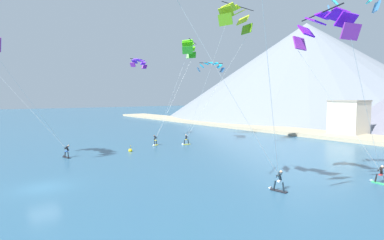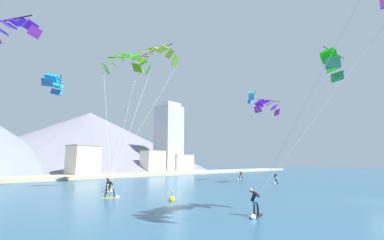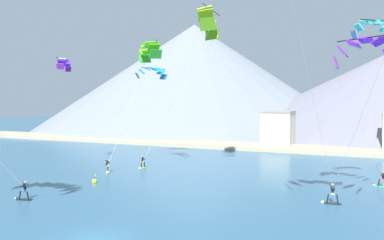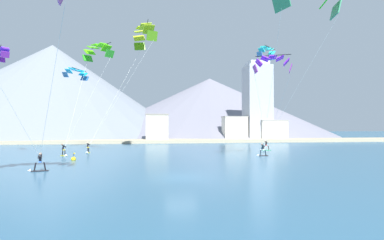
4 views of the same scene
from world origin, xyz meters
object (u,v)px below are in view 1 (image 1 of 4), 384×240
parafoil_kite_distant_mid_solo (353,0)px  kitesurfer_near_trail (185,142)px  parafoil_kite_distant_high_outer (139,62)px  kitesurfer_far_left (378,178)px  kitesurfer_mid_center (277,184)px  parafoil_kite_far_left (325,26)px  race_marker_buoy (130,150)px  kitesurfer_near_lead (66,153)px  parafoil_kite_far_right (189,47)px  parafoil_kite_distant_low_drift (211,66)px  parafoil_kite_near_trail (235,16)px  kitesurfer_far_right (155,142)px

parafoil_kite_distant_mid_solo → kitesurfer_near_trail: bearing=174.4°
parafoil_kite_distant_high_outer → parafoil_kite_distant_mid_solo: size_ratio=1.17×
kitesurfer_far_left → parafoil_kite_distant_high_outer: size_ratio=0.41×
kitesurfer_mid_center → parafoil_kite_far_left: parafoil_kite_far_left is taller
parafoil_kite_distant_mid_solo → race_marker_buoy: bearing=-165.0°
parafoil_kite_distant_high_outer → parafoil_kite_distant_mid_solo: 38.55m
kitesurfer_near_lead → parafoil_kite_far_right: size_ratio=0.12×
kitesurfer_mid_center → parafoil_kite_distant_mid_solo: bearing=60.5°
parafoil_kite_far_right → parafoil_kite_distant_mid_solo: 26.34m
parafoil_kite_far_left → parafoil_kite_distant_low_drift: size_ratio=2.56×
kitesurfer_near_lead → parafoil_kite_far_right: bearing=83.1°
parafoil_kite_far_right → race_marker_buoy: size_ratio=15.05×
parafoil_kite_distant_low_drift → race_marker_buoy: parafoil_kite_distant_low_drift is taller
kitesurfer_mid_center → parafoil_kite_far_left: bearing=39.5°
kitesurfer_far_left → parafoil_kite_far_right: (-27.35, -1.36, 15.19)m
parafoil_kite_distant_high_outer → race_marker_buoy: bearing=-33.1°
kitesurfer_far_left → parafoil_kite_distant_high_outer: bearing=-174.5°
kitesurfer_near_trail → race_marker_buoy: kitesurfer_near_trail is taller
parafoil_kite_distant_high_outer → kitesurfer_far_left: bearing=5.5°
parafoil_kite_distant_mid_solo → parafoil_kite_near_trail: bearing=163.8°
kitesurfer_mid_center → parafoil_kite_far_left: 13.26m
parafoil_kite_distant_high_outer → kitesurfer_near_trail: bearing=14.3°
kitesurfer_mid_center → race_marker_buoy: size_ratio=1.77×
kitesurfer_far_right → parafoil_kite_near_trail: size_ratio=0.09×
parafoil_kite_distant_low_drift → race_marker_buoy: bearing=-77.7°
kitesurfer_far_right → parafoil_kite_distant_mid_solo: parafoil_kite_distant_mid_solo is taller
parafoil_kite_distant_low_drift → parafoil_kite_distant_mid_solo: size_ratio=1.37×
parafoil_kite_distant_mid_solo → parafoil_kite_distant_low_drift: bearing=160.0°
kitesurfer_far_right → parafoil_kite_near_trail: bearing=35.1°
kitesurfer_mid_center → parafoil_kite_distant_mid_solo: size_ratio=0.48×
parafoil_kite_near_trail → parafoil_kite_distant_mid_solo: (19.35, -5.62, -3.59)m
parafoil_kite_far_left → kitesurfer_near_trail: bearing=167.5°
kitesurfer_far_left → race_marker_buoy: bearing=-158.7°
kitesurfer_near_trail → race_marker_buoy: (0.31, -10.04, -0.36)m
parafoil_kite_far_left → race_marker_buoy: 30.20m
parafoil_kite_distant_low_drift → kitesurfer_far_right: bearing=-83.3°
kitesurfer_far_left → kitesurfer_mid_center: bearing=-114.5°
kitesurfer_near_lead → parafoil_kite_near_trail: parafoil_kite_near_trail is taller
kitesurfer_mid_center → race_marker_buoy: (-24.26, -1.87, -0.42)m
kitesurfer_mid_center → kitesurfer_near_trail: bearing=161.6°
kitesurfer_near_trail → parafoil_kite_distant_high_outer: (-10.85, -2.78, 13.82)m
parafoil_kite_near_trail → parafoil_kite_far_right: bearing=-155.1°
parafoil_kite_far_left → parafoil_kite_distant_high_outer: (-38.01, 3.27, 0.93)m
kitesurfer_near_trail → kitesurfer_far_right: kitesurfer_near_trail is taller
kitesurfer_near_lead → parafoil_kite_distant_low_drift: bearing=96.2°
kitesurfer_far_right → parafoil_kite_far_left: bearing=-3.0°
parafoil_kite_far_right → parafoil_kite_distant_high_outer: (-12.29, -2.47, -1.37)m
kitesurfer_near_trail → race_marker_buoy: bearing=-88.2°
kitesurfer_far_left → kitesurfer_near_lead: bearing=-146.3°
kitesurfer_near_lead → parafoil_kite_distant_low_drift: size_ratio=0.35×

